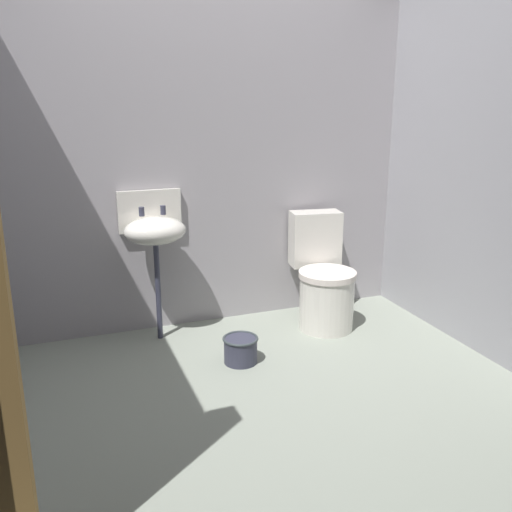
{
  "coord_description": "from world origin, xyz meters",
  "views": [
    {
      "loc": [
        -1.11,
        -2.68,
        1.62
      ],
      "look_at": [
        0.0,
        0.27,
        0.7
      ],
      "focal_mm": 39.89,
      "sensor_mm": 36.0,
      "label": 1
    }
  ],
  "objects": [
    {
      "name": "wall_right",
      "position": [
        1.45,
        0.1,
        1.13
      ],
      "size": [
        0.1,
        2.35,
        2.26
      ],
      "primitive_type": "cube",
      "color": "#97969C",
      "rests_on": "ground"
    },
    {
      "name": "wall_back",
      "position": [
        0.0,
        1.12,
        1.13
      ],
      "size": [
        3.2,
        0.1,
        2.26
      ],
      "primitive_type": "cube",
      "color": "#9C969B",
      "rests_on": "ground"
    },
    {
      "name": "toilet_near_wall",
      "position": [
        0.68,
        0.72,
        0.32
      ],
      "size": [
        0.47,
        0.64,
        0.78
      ],
      "rotation": [
        0.0,
        0.0,
        2.99
      ],
      "color": "silver",
      "rests_on": "ground"
    },
    {
      "name": "bucket",
      "position": [
        -0.07,
        0.35,
        0.09
      ],
      "size": [
        0.22,
        0.22,
        0.17
      ],
      "color": "#343546",
      "rests_on": "ground"
    },
    {
      "name": "ground_plane",
      "position": [
        0.0,
        0.0,
        -0.04
      ],
      "size": [
        3.2,
        2.55,
        0.08
      ],
      "primitive_type": "cube",
      "color": "gray"
    },
    {
      "name": "sink",
      "position": [
        -0.46,
        0.91,
        0.75
      ],
      "size": [
        0.42,
        0.35,
        0.99
      ],
      "color": "#343546",
      "rests_on": "ground"
    }
  ]
}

